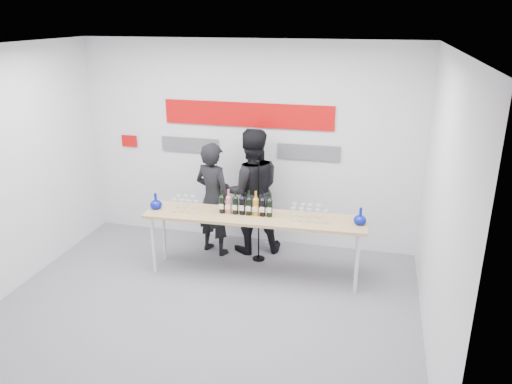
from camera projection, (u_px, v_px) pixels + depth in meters
The scene contains 12 objects.
ground at pixel (206, 306), 6.00m from camera, with size 5.00×5.00×0.00m, color slate.
back_wall at pixel (248, 145), 7.31m from camera, with size 5.00×0.04×3.00m, color silver.
signage at pixel (244, 124), 7.20m from camera, with size 3.38×0.02×0.79m.
tasting_table at pixel (254, 220), 6.45m from camera, with size 2.89×0.70×0.86m.
wine_bottles at pixel (246, 203), 6.41m from camera, with size 0.71×0.11×0.33m.
decanter_left at pixel (156, 201), 6.64m from camera, with size 0.16×0.16×0.21m, color #081499, non-canonical shape.
decanter_right at pixel (360, 216), 6.14m from camera, with size 0.16×0.16×0.21m, color #081499, non-canonical shape.
glasses_left at pixel (185, 204), 6.56m from camera, with size 0.37×0.23×0.18m.
glasses_right at pixel (308, 213), 6.26m from camera, with size 0.47×0.24×0.18m.
presenter_left at pixel (213, 199), 7.11m from camera, with size 0.60×0.39×1.65m, color black.
presenter_right at pixel (251, 191), 7.13m from camera, with size 0.89×0.69×1.83m, color black.
mic_stand at pixel (259, 230), 6.99m from camera, with size 0.17×0.17×1.49m.
Camera 1 is at (1.83, -4.88, 3.33)m, focal length 35.00 mm.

